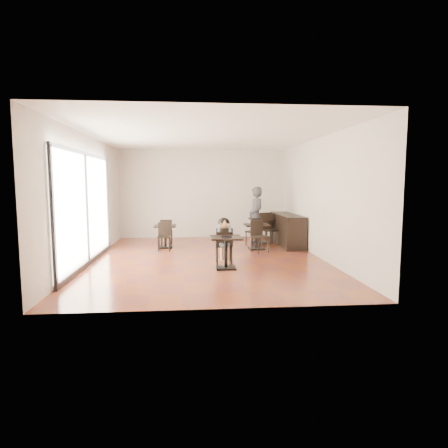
{
  "coord_description": "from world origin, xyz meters",
  "views": [
    {
      "loc": [
        -0.42,
        -9.77,
        2.0
      ],
      "look_at": [
        0.37,
        -0.68,
        1.0
      ],
      "focal_mm": 30.0,
      "sensor_mm": 36.0,
      "label": 1
    }
  ],
  "objects": [
    {
      "name": "wall_back",
      "position": [
        0.0,
        4.0,
        1.6
      ],
      "size": [
        6.0,
        0.01,
        3.2
      ],
      "primitive_type": "cube",
      "color": "beige",
      "rests_on": "floor"
    },
    {
      "name": "storefront_window",
      "position": [
        -2.97,
        -0.5,
        1.4
      ],
      "size": [
        0.04,
        4.5,
        2.6
      ],
      "primitive_type": "cube",
      "color": "white",
      "rests_on": "floor"
    },
    {
      "name": "wall_right",
      "position": [
        3.0,
        0.0,
        1.6
      ],
      "size": [
        0.01,
        8.0,
        3.2
      ],
      "primitive_type": "cube",
      "color": "beige",
      "rests_on": "floor"
    },
    {
      "name": "plate",
      "position": [
        0.37,
        -1.28,
        0.76
      ],
      "size": [
        0.26,
        0.26,
        0.02
      ],
      "primitive_type": "cylinder",
      "color": "black",
      "rests_on": "child_table"
    },
    {
      "name": "wall_left",
      "position": [
        -3.0,
        0.0,
        1.6
      ],
      "size": [
        0.01,
        8.0,
        3.2
      ],
      "primitive_type": "cube",
      "color": "beige",
      "rests_on": "floor"
    },
    {
      "name": "child_chair",
      "position": [
        0.37,
        -0.63,
        0.45
      ],
      "size": [
        0.41,
        0.41,
        0.91
      ],
      "primitive_type": null,
      "rotation": [
        0.0,
        0.0,
        3.14
      ],
      "color": "black",
      "rests_on": "floor"
    },
    {
      "name": "chair_mid_b",
      "position": [
        1.55,
        0.77,
        0.46
      ],
      "size": [
        0.54,
        0.54,
        0.91
      ],
      "primitive_type": null,
      "rotation": [
        0.0,
        0.0,
        0.42
      ],
      "color": "black",
      "rests_on": "floor"
    },
    {
      "name": "service_counter",
      "position": [
        2.65,
        2.0,
        0.5
      ],
      "size": [
        0.6,
        2.4,
        1.0
      ],
      "primitive_type": "cube",
      "color": "black",
      "rests_on": "floor"
    },
    {
      "name": "ceiling",
      "position": [
        0.0,
        0.0,
        3.2
      ],
      "size": [
        6.0,
        8.0,
        0.01
      ],
      "primitive_type": "cube",
      "color": "white",
      "rests_on": "floor"
    },
    {
      "name": "cafe_table_back",
      "position": [
        1.91,
        2.5,
        0.41
      ],
      "size": [
        0.94,
        0.94,
        0.82
      ],
      "primitive_type": null,
      "rotation": [
        0.0,
        0.0,
        0.24
      ],
      "color": "black",
      "rests_on": "floor"
    },
    {
      "name": "cafe_table_mid",
      "position": [
        1.55,
        1.32,
        0.38
      ],
      "size": [
        0.95,
        0.95,
        0.76
      ],
      "primitive_type": null,
      "rotation": [
        0.0,
        0.0,
        0.42
      ],
      "color": "black",
      "rests_on": "floor"
    },
    {
      "name": "pizza_slice",
      "position": [
        0.37,
        -0.82,
        0.99
      ],
      "size": [
        0.27,
        0.2,
        0.06
      ],
      "primitive_type": null,
      "color": "#D5B573",
      "rests_on": "child"
    },
    {
      "name": "chair_back_b",
      "position": [
        2.08,
        1.95,
        0.49
      ],
      "size": [
        0.54,
        0.54,
        0.99
      ],
      "primitive_type": null,
      "rotation": [
        0.0,
        0.0,
        0.24
      ],
      "color": "black",
      "rests_on": "floor"
    },
    {
      "name": "chair_mid_a",
      "position": [
        1.55,
        1.87,
        0.46
      ],
      "size": [
        0.54,
        0.54,
        0.91
      ],
      "primitive_type": null,
      "rotation": [
        0.0,
        0.0,
        3.56
      ],
      "color": "black",
      "rests_on": "floor"
    },
    {
      "name": "floor",
      "position": [
        0.0,
        0.0,
        0.0
      ],
      "size": [
        6.0,
        8.0,
        0.01
      ],
      "primitive_type": "cube",
      "color": "brown",
      "rests_on": "ground"
    },
    {
      "name": "wall_front",
      "position": [
        0.0,
        -4.0,
        1.6
      ],
      "size": [
        6.0,
        0.01,
        3.2
      ],
      "primitive_type": "cube",
      "color": "beige",
      "rests_on": "floor"
    },
    {
      "name": "chair_left_b",
      "position": [
        -1.23,
        1.28,
        0.42
      ],
      "size": [
        0.38,
        0.38,
        0.84
      ],
      "primitive_type": null,
      "rotation": [
        0.0,
        0.0,
        -0.01
      ],
      "color": "black",
      "rests_on": "floor"
    },
    {
      "name": "child_table",
      "position": [
        0.37,
        -1.18,
        0.38
      ],
      "size": [
        0.71,
        0.71,
        0.76
      ],
      "primitive_type": null,
      "color": "black",
      "rests_on": "floor"
    },
    {
      "name": "adult_patron",
      "position": [
        1.67,
        2.2,
        0.94
      ],
      "size": [
        0.6,
        0.77,
        1.88
      ],
      "primitive_type": "imported",
      "rotation": [
        0.0,
        0.0,
        -1.33
      ],
      "color": "#36353A",
      "rests_on": "floor"
    },
    {
      "name": "cafe_table_left",
      "position": [
        -1.23,
        1.83,
        0.35
      ],
      "size": [
        0.66,
        0.66,
        0.69
      ],
      "primitive_type": null,
      "rotation": [
        0.0,
        0.0,
        -0.01
      ],
      "color": "black",
      "rests_on": "floor"
    },
    {
      "name": "child",
      "position": [
        0.37,
        -0.63,
        0.57
      ],
      "size": [
        0.41,
        0.57,
        1.14
      ],
      "primitive_type": null,
      "color": "gray",
      "rests_on": "child_chair"
    },
    {
      "name": "chair_back_a",
      "position": [
        2.08,
        3.05,
        0.49
      ],
      "size": [
        0.54,
        0.54,
        0.99
      ],
      "primitive_type": null,
      "rotation": [
        0.0,
        0.0,
        3.39
      ],
      "color": "black",
      "rests_on": "floor"
    },
    {
      "name": "chair_left_a",
      "position": [
        -1.23,
        2.38,
        0.42
      ],
      "size": [
        0.38,
        0.38,
        0.84
      ],
      "primitive_type": null,
      "rotation": [
        0.0,
        0.0,
        3.13
      ],
      "color": "black",
      "rests_on": "floor"
    }
  ]
}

